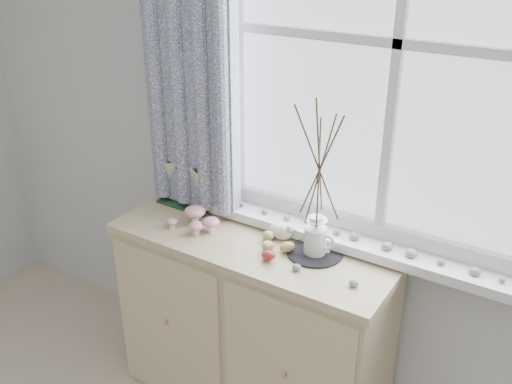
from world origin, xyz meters
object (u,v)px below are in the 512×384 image
sideboard (252,324)px  botanical_book (181,187)px  twig_pitcher (319,164)px  toadstool_cluster (197,218)px

sideboard → botanical_book: bearing=170.0°
botanical_book → sideboard: bearing=-9.7°
twig_pitcher → sideboard: bearing=-177.2°
botanical_book → twig_pitcher: 0.74m
toadstool_cluster → twig_pitcher: (0.51, 0.08, 0.33)m
botanical_book → toadstool_cluster: size_ratio=1.42×
toadstool_cluster → twig_pitcher: twig_pitcher is taller
twig_pitcher → botanical_book: bearing=170.5°
botanical_book → toadstool_cluster: bearing=-32.2°
toadstool_cluster → twig_pitcher: 0.62m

